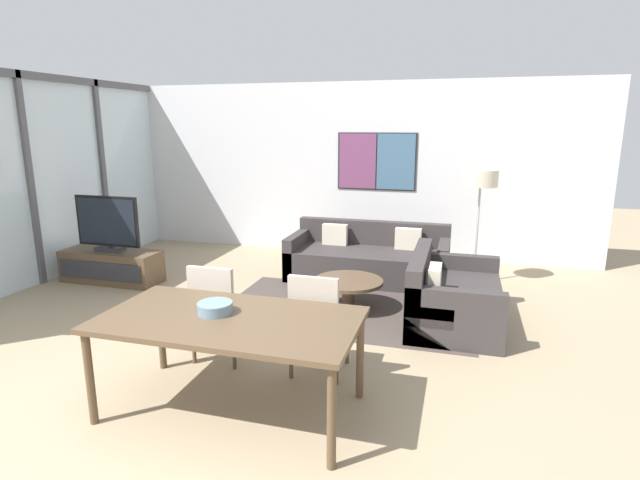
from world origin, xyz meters
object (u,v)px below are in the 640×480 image
(sofa_main, at_px, (369,260))
(coffee_table, at_px, (348,287))
(fruit_bowl, at_px, (215,307))
(floor_lamp, at_px, (480,184))
(dining_chair_centre, at_px, (317,319))
(sofa_side, at_px, (448,299))
(television, at_px, (108,224))
(dining_table, at_px, (230,325))
(dining_chair_left, at_px, (218,308))
(tv_console, at_px, (112,266))

(sofa_main, distance_m, coffee_table, 1.30)
(fruit_bowl, xyz_separation_m, floor_lamp, (1.95, 3.68, 0.57))
(sofa_main, relative_size, dining_chair_centre, 2.38)
(coffee_table, bearing_deg, sofa_side, -4.14)
(coffee_table, height_order, dining_chair_centre, dining_chair_centre)
(television, bearing_deg, dining_chair_centre, -26.85)
(floor_lamp, bearing_deg, dining_chair_centre, -113.91)
(sofa_side, xyz_separation_m, dining_chair_centre, (-1.04, -1.54, 0.25))
(sofa_side, relative_size, coffee_table, 1.86)
(sofa_main, height_order, floor_lamp, floor_lamp)
(dining_table, height_order, floor_lamp, floor_lamp)
(television, height_order, sofa_main, television)
(television, relative_size, dining_chair_left, 1.03)
(sofa_main, bearing_deg, tv_console, -161.00)
(fruit_bowl, bearing_deg, dining_chair_centre, 46.94)
(dining_table, height_order, fruit_bowl, fruit_bowl)
(sofa_main, bearing_deg, dining_chair_left, -106.24)
(coffee_table, xyz_separation_m, dining_table, (-0.38, -2.32, 0.41))
(television, relative_size, sofa_side, 0.63)
(dining_table, xyz_separation_m, fruit_bowl, (-0.14, 0.05, 0.11))
(sofa_side, bearing_deg, television, 87.21)
(sofa_main, relative_size, sofa_side, 1.46)
(coffee_table, height_order, dining_chair_left, dining_chair_left)
(sofa_main, height_order, dining_chair_left, dining_chair_left)
(dining_chair_left, bearing_deg, sofa_main, 73.76)
(dining_table, bearing_deg, dining_chair_centre, 56.12)
(tv_console, height_order, fruit_bowl, fruit_bowl)
(television, distance_m, dining_chair_left, 3.09)
(dining_table, bearing_deg, fruit_bowl, 160.21)
(television, xyz_separation_m, floor_lamp, (4.82, 1.27, 0.56))
(coffee_table, relative_size, floor_lamp, 0.52)
(tv_console, xyz_separation_m, fruit_bowl, (2.87, -2.41, 0.58))
(tv_console, relative_size, television, 1.45)
(sofa_side, bearing_deg, tv_console, 87.22)
(sofa_side, bearing_deg, coffee_table, 85.86)
(television, distance_m, floor_lamp, 5.01)
(dining_table, height_order, dining_chair_left, dining_chair_left)
(television, bearing_deg, floor_lamp, 14.80)
(tv_console, relative_size, coffee_table, 1.71)
(dining_table, xyz_separation_m, dining_chair_centre, (0.47, 0.70, -0.17))
(dining_chair_centre, distance_m, fruit_bowl, 0.93)
(sofa_side, height_order, coffee_table, sofa_side)
(tv_console, height_order, sofa_side, sofa_side)
(tv_console, height_order, floor_lamp, floor_lamp)
(dining_chair_centre, bearing_deg, dining_chair_left, 179.03)
(sofa_main, xyz_separation_m, sofa_side, (1.13, -1.38, 0.00))
(floor_lamp, bearing_deg, sofa_side, -101.51)
(dining_chair_centre, height_order, fruit_bowl, dining_chair_centre)
(dining_chair_left, relative_size, fruit_bowl, 3.49)
(television, bearing_deg, dining_table, -39.30)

